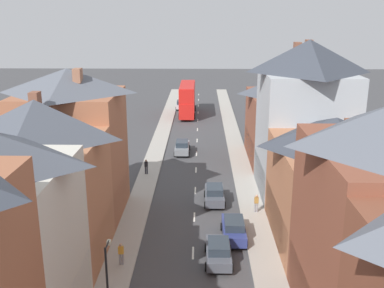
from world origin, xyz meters
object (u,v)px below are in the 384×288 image
at_px(pedestrian_mid_left, 121,253).
at_px(street_lamp, 108,285).
at_px(double_decker_bus_lead, 187,99).
at_px(car_near_silver, 181,105).
at_px(pedestrian_far_left, 146,166).
at_px(car_parked_left_a, 234,229).
at_px(car_mid_black, 218,251).
at_px(car_near_blue, 182,147).
at_px(car_parked_right_a, 214,194).
at_px(pedestrian_mid_right, 256,202).

xyz_separation_m(pedestrian_mid_left, street_lamp, (0.65, -7.11, 2.21)).
height_order(double_decker_bus_lead, pedestrian_mid_left, double_decker_bus_lead).
bearing_deg(double_decker_bus_lead, car_near_silver, 104.18).
bearing_deg(pedestrian_mid_left, pedestrian_far_left, 91.37).
distance_m(car_parked_left_a, pedestrian_mid_left, 9.00).
bearing_deg(car_parked_left_a, car_mid_black, -111.10).
bearing_deg(double_decker_bus_lead, pedestrian_mid_left, -93.71).
relative_size(car_near_silver, car_parked_left_a, 0.95).
xyz_separation_m(double_decker_bus_lead, car_near_blue, (0.01, -21.73, -1.98)).
bearing_deg(car_parked_right_a, pedestrian_mid_left, -121.45).
distance_m(car_parked_left_a, pedestrian_far_left, 16.37).
xyz_separation_m(car_near_blue, car_mid_black, (3.60, -25.29, -0.03)).
bearing_deg(double_decker_bus_lead, car_parked_left_a, -83.58).
height_order(car_near_silver, pedestrian_mid_left, pedestrian_mid_left).
relative_size(pedestrian_mid_left, street_lamp, 0.29).
xyz_separation_m(car_parked_right_a, street_lamp, (-6.05, -18.07, 2.40)).
relative_size(double_decker_bus_lead, car_near_blue, 2.38).
bearing_deg(car_mid_black, car_near_blue, 98.10).
xyz_separation_m(double_decker_bus_lead, street_lamp, (-2.44, -54.88, 0.43)).
xyz_separation_m(car_mid_black, street_lamp, (-6.05, -7.86, 2.44)).
distance_m(car_parked_right_a, car_mid_black, 10.20).
height_order(car_near_blue, pedestrian_mid_right, pedestrian_mid_right).
bearing_deg(car_parked_right_a, car_near_silver, 96.67).
bearing_deg(car_near_blue, street_lamp, -94.23).
bearing_deg(car_near_silver, car_parked_right_a, -83.33).
relative_size(double_decker_bus_lead, car_mid_black, 2.61).
relative_size(car_parked_right_a, pedestrian_mid_left, 2.59).
bearing_deg(car_near_blue, car_near_silver, 92.77).
bearing_deg(pedestrian_mid_left, car_parked_left_a, 27.26).
distance_m(double_decker_bus_lead, car_mid_black, 47.20).
xyz_separation_m(car_near_silver, car_parked_right_a, (4.90, -41.92, 0.04)).
xyz_separation_m(car_near_silver, pedestrian_far_left, (-2.24, -34.73, 0.23)).
xyz_separation_m(double_decker_bus_lead, pedestrian_far_left, (-3.53, -29.62, -1.78)).
relative_size(pedestrian_mid_left, pedestrian_far_left, 1.00).
distance_m(car_near_silver, car_parked_left_a, 49.15).
xyz_separation_m(car_mid_black, pedestrian_far_left, (-7.14, 17.40, 0.23)).
height_order(car_parked_left_a, street_lamp, street_lamp).
bearing_deg(car_near_blue, car_parked_right_a, -76.58).
relative_size(car_parked_left_a, car_parked_right_a, 1.03).
distance_m(double_decker_bus_lead, car_near_blue, 21.82).
bearing_deg(car_near_blue, car_parked_left_a, -77.40).
height_order(pedestrian_mid_left, pedestrian_mid_right, same).
bearing_deg(pedestrian_mid_right, pedestrian_far_left, 138.59).
distance_m(pedestrian_mid_right, pedestrian_far_left, 14.27).
xyz_separation_m(car_near_blue, pedestrian_mid_right, (7.17, -17.33, 0.20)).
xyz_separation_m(car_parked_left_a, pedestrian_mid_right, (2.27, 4.59, 0.18)).
bearing_deg(car_mid_black, double_decker_bus_lead, 94.39).
height_order(pedestrian_far_left, street_lamp, street_lamp).
distance_m(car_parked_right_a, pedestrian_mid_left, 12.85).
relative_size(car_near_silver, pedestrian_mid_left, 2.53).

